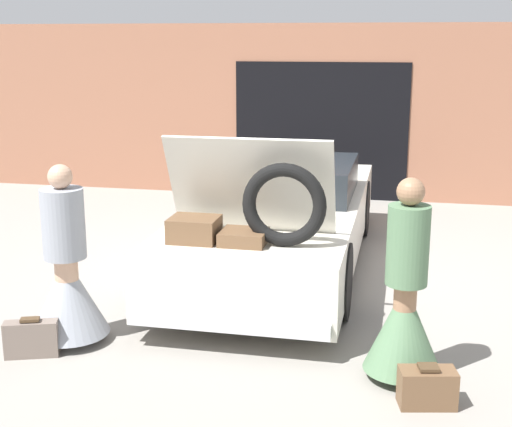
# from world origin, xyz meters

# --- Properties ---
(ground_plane) EXTENTS (40.00, 40.00, 0.00)m
(ground_plane) POSITION_xyz_m (0.00, 0.00, 0.00)
(ground_plane) COLOR gray
(garage_wall_back) EXTENTS (12.00, 0.14, 2.80)m
(garage_wall_back) POSITION_xyz_m (0.00, 3.76, 1.39)
(garage_wall_back) COLOR #9E664C
(garage_wall_back) RESTS_ON ground_plane
(car) EXTENTS (1.84, 4.98, 1.73)m
(car) POSITION_xyz_m (0.00, -0.01, 0.56)
(car) COLOR silver
(car) RESTS_ON ground_plane
(person_left) EXTENTS (0.69, 0.69, 1.56)m
(person_left) POSITION_xyz_m (-1.42, -2.47, 0.55)
(person_left) COLOR tan
(person_left) RESTS_ON ground_plane
(person_right) EXTENTS (0.60, 0.60, 1.58)m
(person_right) POSITION_xyz_m (1.42, -2.58, 0.56)
(person_right) COLOR #997051
(person_right) RESTS_ON ground_plane
(suitcase_beside_left_person) EXTENTS (0.46, 0.27, 0.34)m
(suitcase_beside_left_person) POSITION_xyz_m (-1.58, -2.83, 0.15)
(suitcase_beside_left_person) COLOR #75665B
(suitcase_beside_left_person) RESTS_ON ground_plane
(suitcase_beside_right_person) EXTENTS (0.44, 0.29, 0.31)m
(suitcase_beside_right_person) POSITION_xyz_m (1.60, -2.99, 0.14)
(suitcase_beside_right_person) COLOR brown
(suitcase_beside_right_person) RESTS_ON ground_plane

